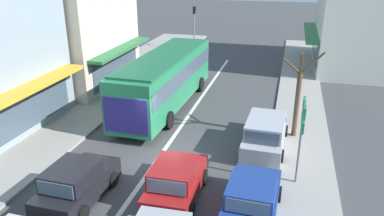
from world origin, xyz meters
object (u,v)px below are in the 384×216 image
object	(u,v)px
parked_wagon_kerb_second	(265,133)
traffic_light_downstreet	(194,21)
hatchback_behind_bus_mid	(176,182)
hatchback_adjacent_lane_trail	(77,184)
directional_road_sign	(303,123)
city_bus	(166,77)
street_tree_right	(298,98)
parked_sedan_kerb_front	(251,203)
pedestrian_with_handbag_near	(130,78)

from	to	relation	value
parked_wagon_kerb_second	traffic_light_downstreet	size ratio (longest dim) A/B	1.09
hatchback_behind_bus_mid	hatchback_adjacent_lane_trail	bearing A→B (deg)	-162.71
hatchback_adjacent_lane_trail	directional_road_sign	distance (m)	8.66
traffic_light_downstreet	city_bus	bearing A→B (deg)	-81.79
parked_wagon_kerb_second	street_tree_right	size ratio (longest dim) A/B	1.01
parked_wagon_kerb_second	city_bus	bearing A→B (deg)	148.00
parked_sedan_kerb_front	traffic_light_downstreet	world-z (taller)	traffic_light_downstreet
traffic_light_downstreet	street_tree_right	size ratio (longest dim) A/B	0.93
hatchback_adjacent_lane_trail	traffic_light_downstreet	size ratio (longest dim) A/B	0.89
city_bus	directional_road_sign	xyz separation A→B (m)	(7.69, -6.78, 0.82)
parked_sedan_kerb_front	directional_road_sign	size ratio (longest dim) A/B	1.18
parked_wagon_kerb_second	pedestrian_with_handbag_near	bearing A→B (deg)	149.33
city_bus	traffic_light_downstreet	bearing A→B (deg)	98.21
hatchback_behind_bus_mid	hatchback_adjacent_lane_trail	size ratio (longest dim) A/B	1.00
parked_sedan_kerb_front	street_tree_right	distance (m)	7.24
hatchback_behind_bus_mid	directional_road_sign	xyz separation A→B (m)	(4.34, 2.07, 1.99)
city_bus	parked_sedan_kerb_front	bearing A→B (deg)	-56.58
parked_wagon_kerb_second	traffic_light_downstreet	world-z (taller)	traffic_light_downstreet
hatchback_adjacent_lane_trail	parked_sedan_kerb_front	xyz separation A→B (m)	(6.31, 0.56, -0.05)
parked_wagon_kerb_second	hatchback_behind_bus_mid	bearing A→B (deg)	-120.12
city_bus	pedestrian_with_handbag_near	bearing A→B (deg)	152.18
hatchback_adjacent_lane_trail	traffic_light_downstreet	distance (m)	25.50
traffic_light_downstreet	directional_road_sign	world-z (taller)	traffic_light_downstreet
city_bus	hatchback_behind_bus_mid	xyz separation A→B (m)	(3.35, -8.85, -1.17)
parked_sedan_kerb_front	city_bus	bearing A→B (deg)	123.42
traffic_light_downstreet	directional_road_sign	size ratio (longest dim) A/B	1.17
hatchback_behind_bus_mid	directional_road_sign	distance (m)	5.21
parked_wagon_kerb_second	pedestrian_with_handbag_near	distance (m)	10.79
city_bus	hatchback_adjacent_lane_trail	world-z (taller)	city_bus
parked_sedan_kerb_front	traffic_light_downstreet	distance (m)	26.24
city_bus	street_tree_right	xyz separation A→B (m)	(7.58, -2.41, 0.23)
parked_sedan_kerb_front	hatchback_adjacent_lane_trail	bearing A→B (deg)	-174.93
parked_sedan_kerb_front	traffic_light_downstreet	bearing A→B (deg)	108.75
city_bus	hatchback_behind_bus_mid	distance (m)	9.54
hatchback_adjacent_lane_trail	street_tree_right	size ratio (longest dim) A/B	0.82
parked_sedan_kerb_front	parked_wagon_kerb_second	bearing A→B (deg)	89.55
hatchback_behind_bus_mid	street_tree_right	world-z (taller)	street_tree_right
parked_wagon_kerb_second	street_tree_right	xyz separation A→B (m)	(1.35, 1.48, 1.37)
hatchback_adjacent_lane_trail	pedestrian_with_handbag_near	xyz separation A→B (m)	(-2.92, 11.54, 0.36)
city_bus	traffic_light_downstreet	world-z (taller)	traffic_light_downstreet
pedestrian_with_handbag_near	directional_road_sign	bearing A→B (deg)	-37.98
traffic_light_downstreet	pedestrian_with_handbag_near	bearing A→B (deg)	-93.44
street_tree_right	pedestrian_with_handbag_near	size ratio (longest dim) A/B	2.78
parked_wagon_kerb_second	pedestrian_with_handbag_near	xyz separation A→B (m)	(-9.28, 5.50, 0.32)
street_tree_right	hatchback_adjacent_lane_trail	bearing A→B (deg)	-135.67
hatchback_adjacent_lane_trail	pedestrian_with_handbag_near	bearing A→B (deg)	104.21
hatchback_behind_bus_mid	street_tree_right	bearing A→B (deg)	56.75
traffic_light_downstreet	hatchback_behind_bus_mid	bearing A→B (deg)	-77.05
hatchback_adjacent_lane_trail	parked_wagon_kerb_second	world-z (taller)	parked_wagon_kerb_second
hatchback_adjacent_lane_trail	hatchback_behind_bus_mid	bearing A→B (deg)	17.29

